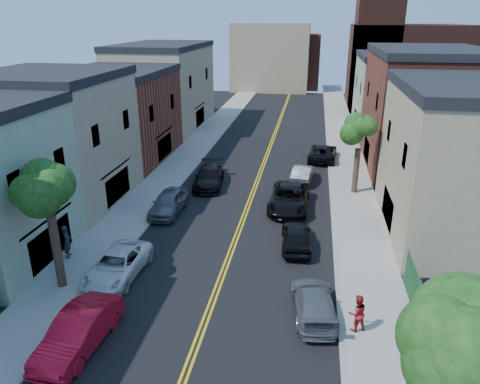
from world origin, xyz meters
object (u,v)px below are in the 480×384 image
at_px(dark_car_right_far, 323,152).
at_px(black_car_right, 297,236).
at_px(red_sedan, 78,332).
at_px(grey_car_right, 314,302).
at_px(pedestrian_left, 67,241).
at_px(black_car_left, 209,177).
at_px(silver_car_right, 303,174).
at_px(white_pickup, 117,265).
at_px(grey_car_left, 168,202).
at_px(black_suv_lane, 289,198).
at_px(pedestrian_right, 357,313).

bearing_deg(dark_car_right_far, black_car_right, 89.22).
xyz_separation_m(red_sedan, grey_car_right, (9.67, 3.91, -0.13)).
distance_m(dark_car_right_far, pedestrian_left, 26.29).
xyz_separation_m(black_car_left, silver_car_right, (7.60, 2.28, -0.08)).
xyz_separation_m(grey_car_right, black_car_right, (-1.08, 6.52, 0.07)).
xyz_separation_m(red_sedan, silver_car_right, (8.59, 22.22, -0.10)).
bearing_deg(grey_car_right, dark_car_right_far, -98.51).
relative_size(white_pickup, dark_car_right_far, 0.93).
height_order(black_car_right, pedestrian_left, pedestrian_left).
distance_m(grey_car_left, black_car_left, 6.05).
height_order(grey_car_right, black_car_right, black_car_right).
relative_size(black_car_left, dark_car_right_far, 1.00).
height_order(grey_car_right, dark_car_right_far, dark_car_right_far).
xyz_separation_m(grey_car_right, black_suv_lane, (-1.88, 12.37, 0.15)).
relative_size(white_pickup, black_car_left, 0.94).
bearing_deg(black_car_left, red_sedan, -98.96).
height_order(dark_car_right_far, pedestrian_left, pedestrian_left).
bearing_deg(dark_car_right_far, grey_car_right, 93.08).
bearing_deg(black_car_left, black_car_right, -57.50).
xyz_separation_m(white_pickup, pedestrian_right, (12.25, -2.67, 0.32)).
bearing_deg(black_suv_lane, red_sedan, -114.20).
bearing_deg(grey_car_left, black_car_right, -20.75).
distance_m(black_car_right, pedestrian_left, 13.35).
height_order(black_car_left, grey_car_right, black_car_left).
bearing_deg(dark_car_right_far, white_pickup, 69.18).
bearing_deg(silver_car_right, black_car_left, 23.58).
relative_size(silver_car_right, dark_car_right_far, 0.79).
height_order(black_car_left, black_suv_lane, black_suv_lane).
distance_m(red_sedan, pedestrian_left, 8.13).
bearing_deg(black_car_right, black_car_left, -55.54).
distance_m(grey_car_left, silver_car_right, 12.26).
bearing_deg(black_car_right, red_sedan, 46.37).
height_order(white_pickup, dark_car_right_far, dark_car_right_far).
relative_size(black_car_right, silver_car_right, 1.03).
bearing_deg(white_pickup, black_suv_lane, 53.71).
distance_m(black_car_left, black_car_right, 12.18).
relative_size(grey_car_right, black_suv_lane, 0.79).
bearing_deg(black_car_left, dark_car_right_far, 37.44).
bearing_deg(grey_car_right, grey_car_left, -51.89).
height_order(black_car_left, dark_car_right_far, black_car_left).
distance_m(black_car_left, dark_car_right_far, 12.84).
height_order(white_pickup, pedestrian_right, pedestrian_right).
relative_size(grey_car_right, dark_car_right_far, 0.86).
bearing_deg(red_sedan, pedestrian_right, 17.77).
distance_m(white_pickup, black_car_left, 14.49).
relative_size(red_sedan, grey_car_right, 1.05).
relative_size(red_sedan, black_car_left, 0.90).
height_order(grey_car_left, black_suv_lane, black_suv_lane).
distance_m(grey_car_left, black_suv_lane, 8.66).
bearing_deg(grey_car_left, pedestrian_right, -41.71).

